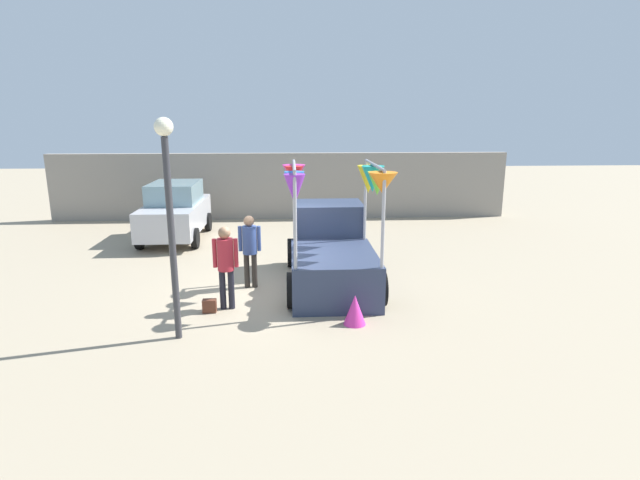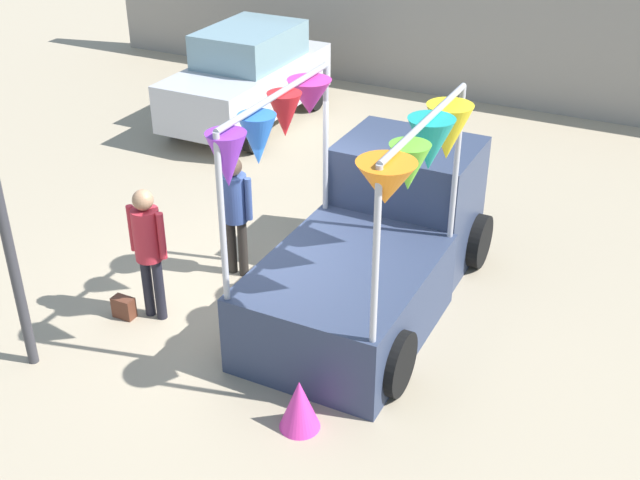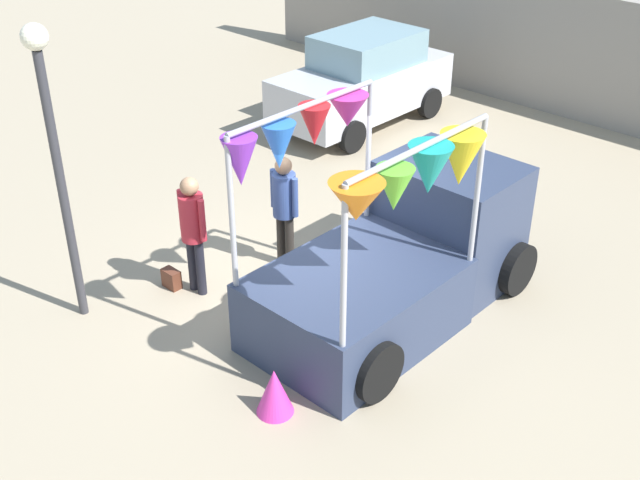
# 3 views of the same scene
# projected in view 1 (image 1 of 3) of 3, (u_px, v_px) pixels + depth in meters

# --- Properties ---
(ground_plane) EXTENTS (60.00, 60.00, 0.00)m
(ground_plane) POSITION_uv_depth(u_px,v_px,m) (277.00, 291.00, 11.70)
(ground_plane) COLOR gray
(vendor_truck) EXTENTS (2.39, 4.12, 2.99)m
(vendor_truck) POSITION_uv_depth(u_px,v_px,m) (331.00, 245.00, 12.19)
(vendor_truck) COLOR #2D3851
(vendor_truck) RESTS_ON ground
(parked_car) EXTENTS (1.88, 4.00, 1.88)m
(parked_car) POSITION_uv_depth(u_px,v_px,m) (175.00, 211.00, 16.49)
(parked_car) COLOR #B7B7BC
(parked_car) RESTS_ON ground
(person_customer) EXTENTS (0.53, 0.34, 1.78)m
(person_customer) POSITION_uv_depth(u_px,v_px,m) (226.00, 259.00, 10.37)
(person_customer) COLOR black
(person_customer) RESTS_ON ground
(person_vendor) EXTENTS (0.53, 0.34, 1.74)m
(person_vendor) POSITION_uv_depth(u_px,v_px,m) (250.00, 244.00, 11.72)
(person_vendor) COLOR #2D2823
(person_vendor) RESTS_ON ground
(handbag) EXTENTS (0.28, 0.16, 0.28)m
(handbag) POSITION_uv_depth(u_px,v_px,m) (210.00, 306.00, 10.38)
(handbag) COLOR #592D1E
(handbag) RESTS_ON ground
(street_lamp) EXTENTS (0.32, 0.32, 3.97)m
(street_lamp) POSITION_uv_depth(u_px,v_px,m) (169.00, 199.00, 8.60)
(street_lamp) COLOR #333338
(street_lamp) RESTS_ON ground
(brick_boundary_wall) EXTENTS (18.00, 0.36, 2.60)m
(brick_boundary_wall) POSITION_uv_depth(u_px,v_px,m) (282.00, 186.00, 19.87)
(brick_boundary_wall) COLOR gray
(brick_boundary_wall) RESTS_ON ground
(folded_kite_bundle_magenta) EXTENTS (0.62, 0.62, 0.60)m
(folded_kite_bundle_magenta) POSITION_uv_depth(u_px,v_px,m) (355.00, 310.00, 9.75)
(folded_kite_bundle_magenta) COLOR #D83399
(folded_kite_bundle_magenta) RESTS_ON ground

